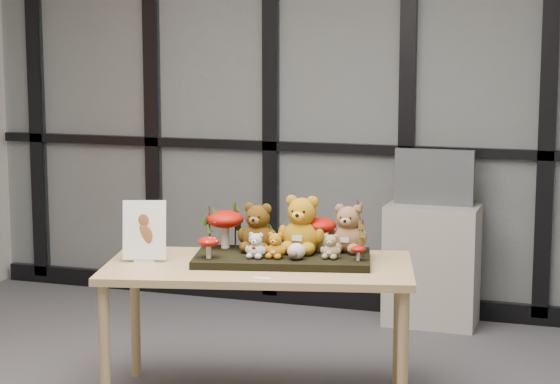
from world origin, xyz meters
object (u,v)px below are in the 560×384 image
(mushroom_front_right, at_px, (358,252))
(diorama_tray, at_px, (283,258))
(bear_beige_small, at_px, (331,245))
(bear_brown_medium, at_px, (258,225))
(cabinet, at_px, (432,265))
(display_table, at_px, (259,278))
(bear_pooh_yellow, at_px, (302,221))
(mushroom_back_right, at_px, (320,233))
(mushroom_front_left, at_px, (209,246))
(plush_cream_hedgehog, at_px, (296,250))
(monitor, at_px, (434,177))
(bear_small_yellow, at_px, (275,244))
(bear_tan_back, at_px, (348,226))
(bear_white_bow, at_px, (256,244))
(sign_holder, at_px, (144,233))
(mushroom_back_left, at_px, (225,227))

(mushroom_front_right, bearing_deg, diorama_tray, 178.35)
(bear_beige_small, distance_m, mushroom_front_right, 0.14)
(bear_brown_medium, height_order, cabinet, bear_brown_medium)
(display_table, xyz_separation_m, bear_pooh_yellow, (0.16, 0.16, 0.26))
(mushroom_back_right, bearing_deg, mushroom_front_left, -144.15)
(bear_beige_small, bearing_deg, bear_pooh_yellow, 137.79)
(plush_cream_hedgehog, bearing_deg, mushroom_back_right, 63.43)
(mushroom_front_right, xyz_separation_m, monitor, (0.08, 1.55, 0.16))
(bear_small_yellow, xyz_separation_m, bear_beige_small, (0.25, 0.08, -0.00))
(bear_tan_back, bearing_deg, mushroom_back_right, 177.47)
(diorama_tray, distance_m, bear_small_yellow, 0.12)
(bear_tan_back, relative_size, plush_cream_hedgehog, 3.02)
(display_table, bearing_deg, bear_beige_small, -1.74)
(bear_tan_back, bearing_deg, diorama_tray, -163.32)
(display_table, distance_m, bear_brown_medium, 0.27)
(diorama_tray, relative_size, mushroom_front_left, 7.36)
(bear_tan_back, height_order, mushroom_front_left, bear_tan_back)
(bear_white_bow, distance_m, bear_beige_small, 0.35)
(cabinet, bearing_deg, mushroom_front_left, -114.17)
(bear_white_bow, distance_m, plush_cream_hedgehog, 0.19)
(plush_cream_hedgehog, height_order, mushroom_front_right, plush_cream_hedgehog)
(mushroom_front_right, bearing_deg, bear_small_yellow, -169.43)
(bear_tan_back, height_order, cabinet, bear_tan_back)
(sign_holder, height_order, monitor, monitor)
(diorama_tray, bearing_deg, bear_beige_small, -15.50)
(bear_beige_small, bearing_deg, mushroom_back_left, 159.47)
(bear_white_bow, bearing_deg, bear_small_yellow, 4.07)
(bear_white_bow, height_order, plush_cream_hedgehog, bear_white_bow)
(bear_small_yellow, bearing_deg, diorama_tray, 70.52)
(bear_white_bow, xyz_separation_m, monitor, (0.55, 1.65, 0.13))
(bear_tan_back, distance_m, plush_cream_hedgehog, 0.32)
(diorama_tray, height_order, mushroom_front_right, mushroom_front_right)
(display_table, distance_m, monitor, 1.73)
(monitor, bearing_deg, mushroom_back_right, -102.68)
(bear_tan_back, xyz_separation_m, bear_small_yellow, (-0.29, -0.25, -0.06))
(bear_beige_small, xyz_separation_m, mushroom_back_left, (-0.56, 0.07, 0.04))
(diorama_tray, relative_size, mushroom_back_left, 4.06)
(bear_beige_small, xyz_separation_m, mushroom_back_right, (-0.10, 0.15, 0.03))
(display_table, bearing_deg, mushroom_back_left, 134.80)
(bear_small_yellow, relative_size, sign_holder, 0.46)
(mushroom_front_right, bearing_deg, bear_brown_medium, 174.39)
(diorama_tray, bearing_deg, bear_tan_back, 16.68)
(bear_small_yellow, distance_m, cabinet, 1.72)
(bear_brown_medium, xyz_separation_m, mushroom_front_left, (-0.17, -0.23, -0.07))
(mushroom_back_left, height_order, monitor, monitor)
(display_table, relative_size, bear_small_yellow, 11.63)
(cabinet, xyz_separation_m, monitor, (0.00, 0.02, 0.54))
(plush_cream_hedgehog, bearing_deg, bear_small_yellow, 168.36)
(bear_pooh_yellow, xyz_separation_m, sign_holder, (-0.71, -0.28, -0.05))
(mushroom_back_right, bearing_deg, bear_beige_small, -55.87)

